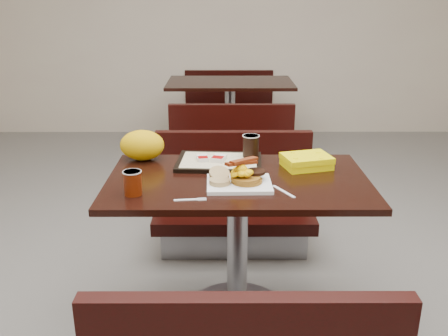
{
  "coord_description": "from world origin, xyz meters",
  "views": [
    {
      "loc": [
        -0.07,
        -2.12,
        1.56
      ],
      "look_at": [
        -0.06,
        -0.06,
        0.82
      ],
      "focal_mm": 39.47,
      "sensor_mm": 36.0,
      "label": 1
    }
  ],
  "objects_px": {
    "bench_far_s": "(231,141)",
    "hashbrown_sleeve_right": "(219,158)",
    "table_near": "(237,250)",
    "tray": "(219,162)",
    "bench_near_n": "(234,197)",
    "pancake_stack": "(247,179)",
    "hashbrown_sleeve_left": "(203,158)",
    "bench_far_n": "(229,106)",
    "knife": "(284,191)",
    "table_far": "(230,120)",
    "coffee_cup_near": "(133,183)",
    "clamshell": "(307,161)",
    "coffee_cup_far": "(251,146)",
    "platter": "(239,184)",
    "fork": "(186,200)",
    "paper_bag": "(142,145)"
  },
  "relations": [
    {
      "from": "bench_near_n",
      "to": "pancake_stack",
      "type": "relative_size",
      "value": 7.26
    },
    {
      "from": "fork",
      "to": "clamshell",
      "type": "height_order",
      "value": "clamshell"
    },
    {
      "from": "fork",
      "to": "knife",
      "type": "height_order",
      "value": "same"
    },
    {
      "from": "pancake_stack",
      "to": "tray",
      "type": "xyz_separation_m",
      "value": [
        -0.12,
        0.29,
        -0.02
      ]
    },
    {
      "from": "bench_far_s",
      "to": "hashbrown_sleeve_right",
      "type": "height_order",
      "value": "hashbrown_sleeve_right"
    },
    {
      "from": "knife",
      "to": "hashbrown_sleeve_right",
      "type": "bearing_deg",
      "value": -171.19
    },
    {
      "from": "bench_near_n",
      "to": "coffee_cup_near",
      "type": "xyz_separation_m",
      "value": [
        -0.45,
        -0.89,
        0.44
      ]
    },
    {
      "from": "bench_far_n",
      "to": "fork",
      "type": "height_order",
      "value": "fork"
    },
    {
      "from": "tray",
      "to": "hashbrown_sleeve_left",
      "type": "height_order",
      "value": "hashbrown_sleeve_left"
    },
    {
      "from": "table_near",
      "to": "tray",
      "type": "xyz_separation_m",
      "value": [
        -0.09,
        0.2,
        0.38
      ]
    },
    {
      "from": "bench_near_n",
      "to": "clamshell",
      "type": "xyz_separation_m",
      "value": [
        0.34,
        -0.55,
        0.42
      ]
    },
    {
      "from": "hashbrown_sleeve_left",
      "to": "hashbrown_sleeve_right",
      "type": "relative_size",
      "value": 0.88
    },
    {
      "from": "bench_far_n",
      "to": "coffee_cup_near",
      "type": "bearing_deg",
      "value": -97.33
    },
    {
      "from": "pancake_stack",
      "to": "coffee_cup_far",
      "type": "bearing_deg",
      "value": 84.18
    },
    {
      "from": "fork",
      "to": "hashbrown_sleeve_right",
      "type": "xyz_separation_m",
      "value": [
        0.13,
        0.45,
        0.03
      ]
    },
    {
      "from": "knife",
      "to": "clamshell",
      "type": "relative_size",
      "value": 0.68
    },
    {
      "from": "table_near",
      "to": "table_far",
      "type": "distance_m",
      "value": 2.6
    },
    {
      "from": "table_near",
      "to": "bench_far_n",
      "type": "xyz_separation_m",
      "value": [
        0.0,
        3.3,
        -0.02
      ]
    },
    {
      "from": "platter",
      "to": "coffee_cup_near",
      "type": "distance_m",
      "value": 0.46
    },
    {
      "from": "pancake_stack",
      "to": "knife",
      "type": "relative_size",
      "value": 0.9
    },
    {
      "from": "hashbrown_sleeve_right",
      "to": "clamshell",
      "type": "height_order",
      "value": "clamshell"
    },
    {
      "from": "pancake_stack",
      "to": "table_near",
      "type": "bearing_deg",
      "value": 112.29
    },
    {
      "from": "hashbrown_sleeve_left",
      "to": "clamshell",
      "type": "relative_size",
      "value": 0.33
    },
    {
      "from": "bench_near_n",
      "to": "hashbrown_sleeve_left",
      "type": "height_order",
      "value": "hashbrown_sleeve_left"
    },
    {
      "from": "tray",
      "to": "hashbrown_sleeve_left",
      "type": "bearing_deg",
      "value": -177.87
    },
    {
      "from": "bench_far_n",
      "to": "hashbrown_sleeve_right",
      "type": "bearing_deg",
      "value": -91.67
    },
    {
      "from": "hashbrown_sleeve_right",
      "to": "clamshell",
      "type": "xyz_separation_m",
      "value": [
        0.43,
        -0.05,
        -0.0
      ]
    },
    {
      "from": "hashbrown_sleeve_right",
      "to": "table_near",
      "type": "bearing_deg",
      "value": -47.92
    },
    {
      "from": "tray",
      "to": "hashbrown_sleeve_left",
      "type": "xyz_separation_m",
      "value": [
        -0.08,
        0.0,
        0.02
      ]
    },
    {
      "from": "fork",
      "to": "hashbrown_sleeve_left",
      "type": "bearing_deg",
      "value": 77.59
    },
    {
      "from": "table_far",
      "to": "coffee_cup_near",
      "type": "distance_m",
      "value": 2.86
    },
    {
      "from": "platter",
      "to": "clamshell",
      "type": "relative_size",
      "value": 1.27
    },
    {
      "from": "bench_near_n",
      "to": "paper_bag",
      "type": "bearing_deg",
      "value": -137.93
    },
    {
      "from": "table_far",
      "to": "hashbrown_sleeve_right",
      "type": "distance_m",
      "value": 2.44
    },
    {
      "from": "pancake_stack",
      "to": "bench_near_n",
      "type": "bearing_deg",
      "value": 92.63
    },
    {
      "from": "table_near",
      "to": "pancake_stack",
      "type": "bearing_deg",
      "value": -67.71
    },
    {
      "from": "coffee_cup_far",
      "to": "tray",
      "type": "bearing_deg",
      "value": -160.24
    },
    {
      "from": "coffee_cup_near",
      "to": "knife",
      "type": "relative_size",
      "value": 0.68
    },
    {
      "from": "clamshell",
      "to": "hashbrown_sleeve_left",
      "type": "bearing_deg",
      "value": 159.14
    },
    {
      "from": "coffee_cup_far",
      "to": "table_far",
      "type": "bearing_deg",
      "value": 91.75
    },
    {
      "from": "pancake_stack",
      "to": "knife",
      "type": "bearing_deg",
      "value": -26.01
    },
    {
      "from": "paper_bag",
      "to": "table_near",
      "type": "bearing_deg",
      "value": -29.25
    },
    {
      "from": "tray",
      "to": "hashbrown_sleeve_right",
      "type": "relative_size",
      "value": 4.97
    },
    {
      "from": "bench_far_s",
      "to": "bench_far_n",
      "type": "relative_size",
      "value": 1.0
    },
    {
      "from": "table_near",
      "to": "platter",
      "type": "distance_m",
      "value": 0.39
    },
    {
      "from": "bench_far_n",
      "to": "clamshell",
      "type": "distance_m",
      "value": 3.19
    },
    {
      "from": "table_near",
      "to": "knife",
      "type": "xyz_separation_m",
      "value": [
        0.19,
        -0.16,
        0.38
      ]
    },
    {
      "from": "coffee_cup_near",
      "to": "hashbrown_sleeve_left",
      "type": "distance_m",
      "value": 0.48
    },
    {
      "from": "bench_near_n",
      "to": "bench_far_s",
      "type": "xyz_separation_m",
      "value": [
        0.0,
        1.2,
        0.0
      ]
    },
    {
      "from": "fork",
      "to": "clamshell",
      "type": "distance_m",
      "value": 0.69
    }
  ]
}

